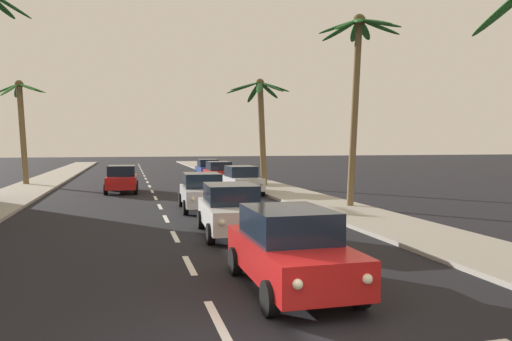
% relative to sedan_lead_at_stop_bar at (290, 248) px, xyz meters
% --- Properties ---
extents(sidewalk_right, '(3.20, 110.00, 0.14)m').
position_rel_sedan_lead_at_stop_bar_xyz_m(sidewalk_right, '(6.01, 17.03, -0.78)').
color(sidewalk_right, '#9E998E').
rests_on(sidewalk_right, ground).
extents(lane_markings, '(4.28, 88.15, 0.01)m').
position_rel_sedan_lead_at_stop_bar_xyz_m(lane_markings, '(-1.36, 17.16, -0.85)').
color(lane_markings, silver).
rests_on(lane_markings, ground).
extents(sedan_lead_at_stop_bar, '(1.96, 4.46, 1.68)m').
position_rel_sedan_lead_at_stop_bar_xyz_m(sedan_lead_at_stop_bar, '(0.00, 0.00, 0.00)').
color(sedan_lead_at_stop_bar, red).
rests_on(sedan_lead_at_stop_bar, ground).
extents(sedan_third_in_queue, '(2.09, 4.50, 1.68)m').
position_rel_sedan_lead_at_stop_bar_xyz_m(sedan_third_in_queue, '(0.05, 6.32, 0.00)').
color(sedan_third_in_queue, silver).
rests_on(sedan_third_in_queue, ground).
extents(sedan_fifth_in_queue, '(2.08, 4.50, 1.68)m').
position_rel_sedan_lead_at_stop_bar_xyz_m(sedan_fifth_in_queue, '(0.02, 12.64, 0.00)').
color(sedan_fifth_in_queue, silver).
rests_on(sedan_fifth_in_queue, ground).
extents(sedan_oncoming_far, '(2.04, 4.49, 1.68)m').
position_rel_sedan_lead_at_stop_bar_xyz_m(sedan_oncoming_far, '(-3.63, 21.93, 0.00)').
color(sedan_oncoming_far, red).
rests_on(sedan_oncoming_far, ground).
extents(sedan_parked_nearest_kerb, '(1.98, 4.47, 1.68)m').
position_rel_sedan_lead_at_stop_bar_xyz_m(sedan_parked_nearest_kerb, '(3.45, 32.52, 0.00)').
color(sedan_parked_nearest_kerb, navy).
rests_on(sedan_parked_nearest_kerb, ground).
extents(sedan_parked_mid_kerb, '(1.99, 4.47, 1.68)m').
position_rel_sedan_lead_at_stop_bar_xyz_m(sedan_parked_mid_kerb, '(3.35, 19.19, 0.00)').
color(sedan_parked_mid_kerb, silver).
rests_on(sedan_parked_mid_kerb, ground).
extents(sedan_parked_far_kerb, '(1.99, 4.47, 1.68)m').
position_rel_sedan_lead_at_stop_bar_xyz_m(sedan_parked_far_kerb, '(3.38, 26.94, 0.00)').
color(sedan_parked_far_kerb, red).
rests_on(sedan_parked_far_kerb, ground).
extents(palm_left_third, '(3.70, 3.34, 7.55)m').
position_rel_sedan_lead_at_stop_bar_xyz_m(palm_left_third, '(-10.56, 28.75, 4.21)').
color(palm_left_third, brown).
rests_on(palm_left_third, ground).
extents(palm_right_second, '(3.83, 3.81, 8.99)m').
position_rel_sedan_lead_at_stop_bar_xyz_m(palm_right_second, '(7.08, 11.43, 5.87)').
color(palm_right_second, brown).
rests_on(palm_right_second, ground).
extents(palm_right_third, '(4.70, 4.40, 7.50)m').
position_rel_sedan_lead_at_stop_bar_xyz_m(palm_right_third, '(5.68, 23.31, 4.32)').
color(palm_right_third, brown).
rests_on(palm_right_third, ground).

